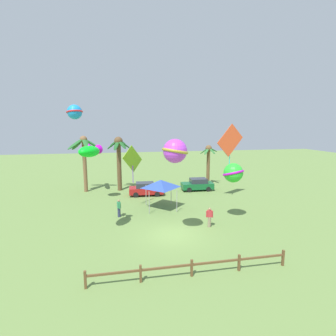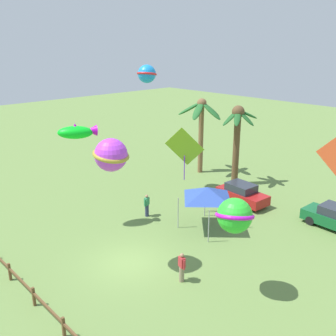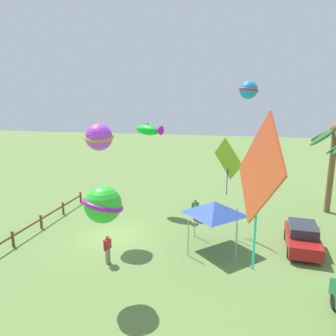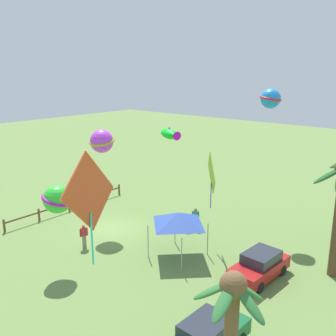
{
  "view_description": "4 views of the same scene",
  "coord_description": "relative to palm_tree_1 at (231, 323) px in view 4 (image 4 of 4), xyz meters",
  "views": [
    {
      "loc": [
        -3.8,
        -17.47,
        8.03
      ],
      "look_at": [
        0.5,
        4.27,
        4.32
      ],
      "focal_mm": 27.32,
      "sensor_mm": 36.0,
      "label": 1
    },
    {
      "loc": [
        14.97,
        -11.11,
        11.57
      ],
      "look_at": [
        -0.23,
        3.22,
        4.7
      ],
      "focal_mm": 41.32,
      "sensor_mm": 36.0,
      "label": 2
    },
    {
      "loc": [
        17.18,
        7.31,
        8.48
      ],
      "look_at": [
        0.55,
        3.6,
        4.76
      ],
      "focal_mm": 33.08,
      "sensor_mm": 36.0,
      "label": 3
    },
    {
      "loc": [
        16.78,
        19.48,
        11.16
      ],
      "look_at": [
        -0.63,
        4.75,
        5.2
      ],
      "focal_mm": 40.35,
      "sensor_mm": 36.0,
      "label": 4
    }
  ],
  "objects": [
    {
      "name": "ground_plane",
      "position": [
        -8.04,
        -14.6,
        -3.77
      ],
      "size": [
        120.0,
        120.0,
        0.0
      ],
      "primitive_type": "plane",
      "color": "olive"
    },
    {
      "name": "palm_tree_1",
      "position": [
        0.0,
        0.0,
        0.0
      ],
      "size": [
        2.43,
        2.41,
        5.46
      ],
      "color": "brown",
      "rests_on": "ground"
    },
    {
      "name": "rail_fence",
      "position": [
        -8.14,
        -19.94,
        -3.17
      ],
      "size": [
        11.08,
        0.12,
        0.95
      ],
      "color": "brown",
      "rests_on": "ground"
    },
    {
      "name": "parked_car_1",
      "position": [
        -8.76,
        -3.32,
        -3.02
      ],
      "size": [
        4.01,
        1.98,
        1.51
      ],
      "color": "#A51919",
      "rests_on": "ground"
    },
    {
      "name": "spectator_0",
      "position": [
        -4.83,
        -13.68,
        -2.95
      ],
      "size": [
        0.53,
        0.33,
        1.59
      ],
      "color": "gray",
      "rests_on": "ground"
    },
    {
      "name": "spectator_1",
      "position": [
        -11.89,
        -9.97,
        -2.95
      ],
      "size": [
        0.34,
        0.53,
        1.59
      ],
      "color": "#2D3351",
      "rests_on": "ground"
    },
    {
      "name": "festival_tent",
      "position": [
        -7.86,
        -8.35,
        -1.3
      ],
      "size": [
        2.86,
        2.86,
        2.85
      ],
      "color": "#9E9EA3",
      "rests_on": "ground"
    },
    {
      "name": "kite_ball_0",
      "position": [
        -2.49,
        -12.72,
        0.38
      ],
      "size": [
        2.46,
        2.46,
        1.6
      ],
      "color": "green"
    },
    {
      "name": "kite_ball_1",
      "position": [
        -15.65,
        -6.59,
        5.49
      ],
      "size": [
        2.0,
        2.0,
        1.36
      ],
      "color": "#1C8CE9"
    },
    {
      "name": "kite_diamond_2",
      "position": [
        -0.05,
        -6.61,
        2.63
      ],
      "size": [
        3.37,
        1.09,
        4.89
      ],
      "color": "#E34E26"
    },
    {
      "name": "kite_diamond_3",
      "position": [
        -10.47,
        -7.78,
        1.06
      ],
      "size": [
        1.96,
        1.85,
        3.69
      ],
      "color": "#7EB21E"
    },
    {
      "name": "kite_fish_4",
      "position": [
        -13.68,
        -13.87,
        2.53
      ],
      "size": [
        1.85,
        2.57,
        1.01
      ],
      "color": "#0CDA20"
    },
    {
      "name": "kite_ball_5",
      "position": [
        -8.06,
        -15.38,
        2.56
      ],
      "size": [
        2.25,
        2.24,
        1.63
      ],
      "color": "#C43DF0"
    }
  ]
}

